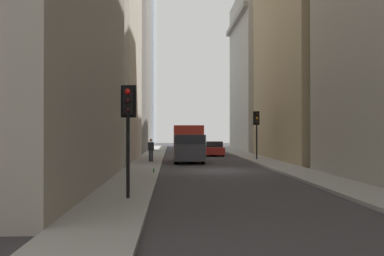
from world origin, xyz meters
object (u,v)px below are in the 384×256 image
object	(u,v)px
delivery_truck	(188,143)
traffic_light_foreground	(128,115)
discarded_bottle	(154,171)
sedan_red	(214,149)
pedestrian	(151,149)
traffic_light_midblock	(257,124)

from	to	relation	value
delivery_truck	traffic_light_foreground	world-z (taller)	traffic_light_foreground
delivery_truck	discarded_bottle	size ratio (longest dim) A/B	23.93
traffic_light_foreground	discarded_bottle	bearing A→B (deg)	-2.95
traffic_light_foreground	sedan_red	bearing A→B (deg)	-10.84
traffic_light_foreground	pedestrian	world-z (taller)	traffic_light_foreground
delivery_truck	traffic_light_foreground	distance (m)	20.24
traffic_light_midblock	pedestrian	size ratio (longest dim) A/B	2.27
delivery_truck	traffic_light_midblock	bearing A→B (deg)	-80.00
delivery_truck	sedan_red	xyz separation A→B (m)	(9.07, -2.80, -0.80)
delivery_truck	discarded_bottle	bearing A→B (deg)	167.79
traffic_light_foreground	pedestrian	distance (m)	18.72
delivery_truck	traffic_light_foreground	size ratio (longest dim) A/B	1.70
traffic_light_midblock	pedestrian	xyz separation A→B (m)	(-2.34, 8.38, -1.91)
sedan_red	delivery_truck	bearing A→B (deg)	162.84
traffic_light_foreground	discarded_bottle	size ratio (longest dim) A/B	14.08
sedan_red	pedestrian	world-z (taller)	pedestrian
traffic_light_midblock	discarded_bottle	distance (m)	14.17
delivery_truck	traffic_light_midblock	distance (m)	5.83
traffic_light_foreground	pedestrian	bearing A→B (deg)	0.23
discarded_bottle	traffic_light_midblock	bearing A→B (deg)	-34.21
delivery_truck	discarded_bottle	xyz separation A→B (m)	(-10.52, 2.28, -1.21)
sedan_red	traffic_light_midblock	xyz separation A→B (m)	(-8.09, -2.74, 2.32)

